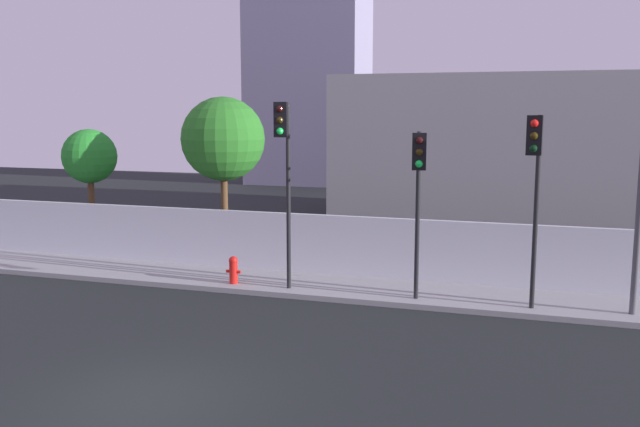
{
  "coord_description": "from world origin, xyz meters",
  "views": [
    {
      "loc": [
        6.43,
        -9.95,
        5.07
      ],
      "look_at": [
        1.25,
        6.5,
        2.46
      ],
      "focal_mm": 38.51,
      "sensor_mm": 36.0,
      "label": 1
    }
  ],
  "objects_px": {
    "fire_hydrant": "(233,269)",
    "roadside_tree_midleft": "(223,140)",
    "traffic_light_left": "(284,157)",
    "traffic_light_right": "(418,180)",
    "roadside_tree_leftmost": "(89,157)",
    "traffic_light_center": "(535,171)"
  },
  "relations": [
    {
      "from": "fire_hydrant",
      "to": "roadside_tree_midleft",
      "type": "relative_size",
      "value": 0.14
    },
    {
      "from": "traffic_light_left",
      "to": "traffic_light_right",
      "type": "xyz_separation_m",
      "value": [
        3.59,
        -0.09,
        -0.5
      ]
    },
    {
      "from": "traffic_light_left",
      "to": "roadside_tree_leftmost",
      "type": "distance_m",
      "value": 9.33
    },
    {
      "from": "traffic_light_left",
      "to": "roadside_tree_midleft",
      "type": "bearing_deg",
      "value": 134.4
    },
    {
      "from": "traffic_light_right",
      "to": "fire_hydrant",
      "type": "distance_m",
      "value": 6.05
    },
    {
      "from": "roadside_tree_midleft",
      "to": "traffic_light_left",
      "type": "bearing_deg",
      "value": -45.6
    },
    {
      "from": "traffic_light_left",
      "to": "roadside_tree_leftmost",
      "type": "bearing_deg",
      "value": 157.77
    },
    {
      "from": "roadside_tree_midleft",
      "to": "traffic_light_right",
      "type": "bearing_deg",
      "value": -27.19
    },
    {
      "from": "traffic_light_center",
      "to": "roadside_tree_midleft",
      "type": "relative_size",
      "value": 0.87
    },
    {
      "from": "roadside_tree_leftmost",
      "to": "traffic_light_center",
      "type": "bearing_deg",
      "value": -13.96
    },
    {
      "from": "traffic_light_center",
      "to": "fire_hydrant",
      "type": "xyz_separation_m",
      "value": [
        -8.11,
        0.67,
        -3.08
      ]
    },
    {
      "from": "traffic_light_left",
      "to": "fire_hydrant",
      "type": "xyz_separation_m",
      "value": [
        -1.76,
        0.48,
        -3.28
      ]
    },
    {
      "from": "traffic_light_left",
      "to": "traffic_light_right",
      "type": "relative_size",
      "value": 1.17
    },
    {
      "from": "roadside_tree_leftmost",
      "to": "roadside_tree_midleft",
      "type": "xyz_separation_m",
      "value": [
        5.17,
        -0.0,
        0.69
      ]
    },
    {
      "from": "traffic_light_right",
      "to": "roadside_tree_midleft",
      "type": "bearing_deg",
      "value": 152.81
    },
    {
      "from": "traffic_light_center",
      "to": "fire_hydrant",
      "type": "relative_size",
      "value": 6.05
    },
    {
      "from": "traffic_light_center",
      "to": "roadside_tree_midleft",
      "type": "bearing_deg",
      "value": 159.21
    },
    {
      "from": "traffic_light_right",
      "to": "roadside_tree_midleft",
      "type": "relative_size",
      "value": 0.8
    },
    {
      "from": "roadside_tree_leftmost",
      "to": "roadside_tree_midleft",
      "type": "bearing_deg",
      "value": -0.0
    },
    {
      "from": "traffic_light_left",
      "to": "traffic_light_center",
      "type": "bearing_deg",
      "value": -1.78
    },
    {
      "from": "traffic_light_left",
      "to": "traffic_light_right",
      "type": "bearing_deg",
      "value": -1.43
    },
    {
      "from": "traffic_light_left",
      "to": "traffic_light_center",
      "type": "xyz_separation_m",
      "value": [
        6.35,
        -0.2,
        -0.2
      ]
    }
  ]
}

